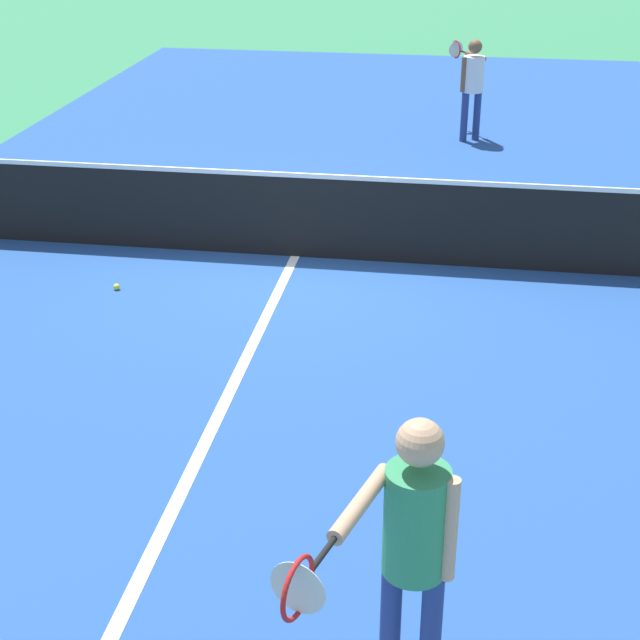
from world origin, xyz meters
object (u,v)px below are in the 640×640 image
(player_near, at_px, (412,537))
(net, at_px, (295,214))
(player_far, at_px, (472,79))
(tennis_ball_near_net, at_px, (117,287))

(player_near, bearing_deg, net, 105.51)
(net, height_order, player_far, player_far)
(tennis_ball_near_net, bearing_deg, player_near, -55.74)
(player_near, xyz_separation_m, player_far, (0.11, 11.31, -0.11))
(net, relative_size, tennis_ball_near_net, 154.80)
(net, distance_m, player_far, 5.54)
(player_far, distance_m, tennis_ball_near_net, 7.34)
(player_near, distance_m, player_far, 11.31)
(tennis_ball_near_net, bearing_deg, net, 35.93)
(net, height_order, player_near, player_near)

